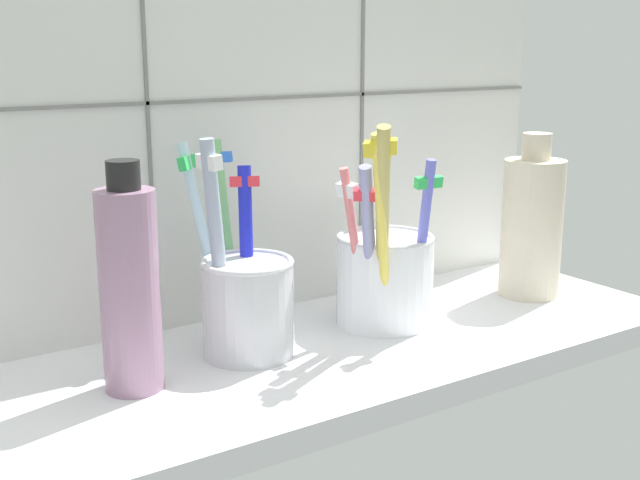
{
  "coord_description": "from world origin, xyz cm",
  "views": [
    {
      "loc": [
        -36.03,
        -51.7,
        26.01
      ],
      "look_at": [
        0.0,
        2.09,
        10.35
      ],
      "focal_mm": 46.18,
      "sensor_mm": 36.0,
      "label": 1
    }
  ],
  "objects_px": {
    "toothbrush_cup_right": "(384,273)",
    "ceramic_vase": "(532,225)",
    "soap_bottle": "(130,287)",
    "toothbrush_cup_left": "(245,296)"
  },
  "relations": [
    {
      "from": "toothbrush_cup_right",
      "to": "ceramic_vase",
      "type": "height_order",
      "value": "toothbrush_cup_right"
    },
    {
      "from": "ceramic_vase",
      "to": "soap_bottle",
      "type": "distance_m",
      "value": 0.4
    },
    {
      "from": "toothbrush_cup_right",
      "to": "ceramic_vase",
      "type": "bearing_deg",
      "value": -3.26
    },
    {
      "from": "toothbrush_cup_left",
      "to": "ceramic_vase",
      "type": "xyz_separation_m",
      "value": [
        0.3,
        -0.02,
        0.02
      ]
    },
    {
      "from": "toothbrush_cup_right",
      "to": "soap_bottle",
      "type": "relative_size",
      "value": 1.11
    },
    {
      "from": "toothbrush_cup_left",
      "to": "toothbrush_cup_right",
      "type": "xyz_separation_m",
      "value": [
        0.13,
        -0.01,
        -0.0
      ]
    },
    {
      "from": "ceramic_vase",
      "to": "soap_bottle",
      "type": "height_order",
      "value": "soap_bottle"
    },
    {
      "from": "toothbrush_cup_left",
      "to": "toothbrush_cup_right",
      "type": "height_order",
      "value": "toothbrush_cup_right"
    },
    {
      "from": "soap_bottle",
      "to": "ceramic_vase",
      "type": "bearing_deg",
      "value": -0.13
    },
    {
      "from": "toothbrush_cup_right",
      "to": "soap_bottle",
      "type": "xyz_separation_m",
      "value": [
        -0.23,
        -0.01,
        0.03
      ]
    }
  ]
}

